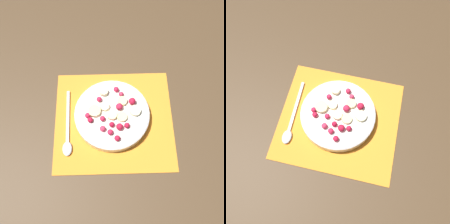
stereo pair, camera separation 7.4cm
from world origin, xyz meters
TOP-DOWN VIEW (x-y plane):
  - ground_plane at (0.00, 0.00)m, footprint 3.00×3.00m
  - placemat at (0.00, 0.00)m, footprint 0.36×0.33m
  - fruit_bowl at (-0.01, 0.01)m, footprint 0.23×0.23m
  - spoon at (-0.14, -0.05)m, footprint 0.03×0.21m

SIDE VIEW (x-z plane):
  - ground_plane at x=0.00m, z-range 0.00..0.00m
  - placemat at x=0.00m, z-range 0.00..0.01m
  - spoon at x=-0.14m, z-range 0.01..0.01m
  - fruit_bowl at x=-0.01m, z-range 0.00..0.05m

